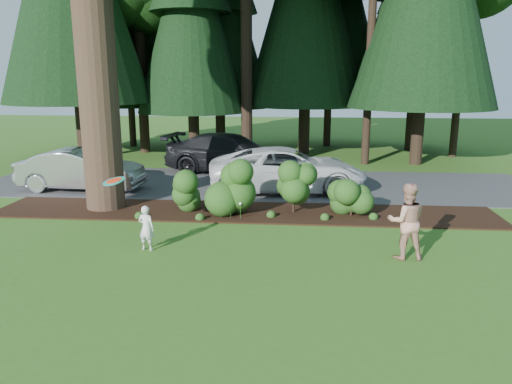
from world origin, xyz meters
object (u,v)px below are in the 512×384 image
(child, at_px, (146,228))
(car_white_suv, at_px, (288,169))
(frisbee, at_px, (114,181))
(car_silver_wagon, at_px, (81,170))
(car_dark_suv, at_px, (231,153))
(adult, at_px, (406,221))

(child, bearing_deg, car_white_suv, -103.96)
(frisbee, bearing_deg, child, -22.12)
(car_silver_wagon, relative_size, child, 4.03)
(car_dark_suv, distance_m, adult, 11.67)
(car_white_suv, xyz_separation_m, frisbee, (-4.27, -6.45, 0.85))
(car_silver_wagon, bearing_deg, car_dark_suv, -50.43)
(car_silver_wagon, relative_size, frisbee, 8.07)
(frisbee, bearing_deg, car_dark_suv, 80.44)
(car_silver_wagon, distance_m, child, 7.66)
(car_silver_wagon, relative_size, car_dark_suv, 0.79)
(car_silver_wagon, xyz_separation_m, child, (4.43, -6.25, -0.22))
(car_white_suv, xyz_separation_m, adult, (2.99, -6.84, 0.08))
(adult, relative_size, frisbee, 3.19)
(car_dark_suv, bearing_deg, frisbee, 179.74)
(car_dark_suv, xyz_separation_m, frisbee, (-1.66, -9.85, 0.80))
(car_white_suv, height_order, adult, adult)
(adult, height_order, frisbee, adult)
(frisbee, bearing_deg, car_white_suv, 56.47)
(car_white_suv, bearing_deg, frisbee, 140.92)
(car_silver_wagon, bearing_deg, child, -142.46)
(car_white_suv, bearing_deg, car_dark_suv, 31.95)
(car_dark_suv, bearing_deg, car_silver_wagon, 136.69)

